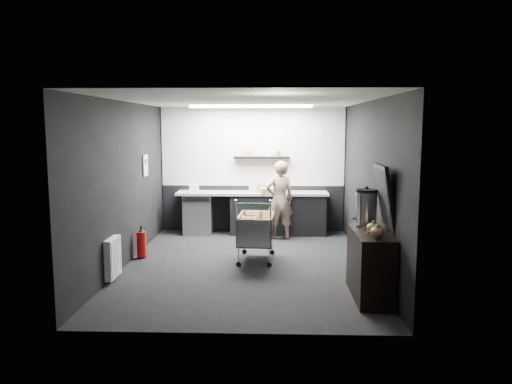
{
  "coord_description": "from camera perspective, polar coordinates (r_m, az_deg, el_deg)",
  "views": [
    {
      "loc": [
        0.45,
        -8.05,
        2.32
      ],
      "look_at": [
        0.15,
        0.4,
        1.17
      ],
      "focal_mm": 35.0,
      "sensor_mm": 36.0,
      "label": 1
    }
  ],
  "objects": [
    {
      "name": "wall_clock",
      "position": [
        10.81,
        7.1,
        6.76
      ],
      "size": [
        0.2,
        0.03,
        0.2
      ],
      "primitive_type": "cylinder",
      "rotation": [
        1.57,
        0.0,
        0.0
      ],
      "color": "white",
      "rests_on": "wall_back"
    },
    {
      "name": "wall_left",
      "position": [
        8.47,
        -14.81,
        0.89
      ],
      "size": [
        0.0,
        5.5,
        5.5
      ],
      "primitive_type": "plane",
      "rotation": [
        1.57,
        0.0,
        1.57
      ],
      "color": "black",
      "rests_on": "floor"
    },
    {
      "name": "person",
      "position": [
        10.14,
        2.72,
        -0.92
      ],
      "size": [
        0.66,
        0.52,
        1.6
      ],
      "primitive_type": "imported",
      "rotation": [
        0.0,
        0.0,
        3.41
      ],
      "color": "beige",
      "rests_on": "floor"
    },
    {
      "name": "cardboard_box",
      "position": [
        10.51,
        1.77,
        0.24
      ],
      "size": [
        0.63,
        0.55,
        0.11
      ],
      "primitive_type": "cube",
      "rotation": [
        0.0,
        0.0,
        0.32
      ],
      "color": "#9B7753",
      "rests_on": "prep_counter"
    },
    {
      "name": "fire_extinguisher",
      "position": [
        8.98,
        -12.95,
        -5.73
      ],
      "size": [
        0.16,
        0.16,
        0.54
      ],
      "color": "#B80E0C",
      "rests_on": "floor"
    },
    {
      "name": "wall_right",
      "position": [
        8.26,
        12.83,
        0.78
      ],
      "size": [
        0.0,
        5.5,
        5.5
      ],
      "primitive_type": "plane",
      "rotation": [
        1.57,
        0.0,
        -1.57
      ],
      "color": "black",
      "rests_on": "floor"
    },
    {
      "name": "kitchen_wall_panel",
      "position": [
        10.8,
        -0.38,
        5.22
      ],
      "size": [
        3.95,
        0.02,
        1.7
      ],
      "primitive_type": "cube",
      "color": "silver",
      "rests_on": "wall_back"
    },
    {
      "name": "white_container",
      "position": [
        10.64,
        -7.09,
        0.43
      ],
      "size": [
        0.18,
        0.14,
        0.16
      ],
      "primitive_type": "cube",
      "rotation": [
        0.0,
        0.0,
        -0.01
      ],
      "color": "white",
      "rests_on": "prep_counter"
    },
    {
      "name": "radiator",
      "position": [
        7.79,
        -16.04,
        -7.23
      ],
      "size": [
        0.1,
        0.5,
        0.6
      ],
      "primitive_type": "cube",
      "color": "white",
      "rests_on": "wall_left"
    },
    {
      "name": "wall_back",
      "position": [
        10.85,
        -0.37,
        2.59
      ],
      "size": [
        5.5,
        0.0,
        5.5
      ],
      "primitive_type": "plane",
      "rotation": [
        1.57,
        0.0,
        0.0
      ],
      "color": "black",
      "rests_on": "floor"
    },
    {
      "name": "ceiling",
      "position": [
        8.07,
        -1.2,
        10.42
      ],
      "size": [
        5.5,
        5.5,
        0.0
      ],
      "primitive_type": "plane",
      "rotation": [
        3.14,
        0.0,
        0.0
      ],
      "color": "white",
      "rests_on": "wall_back"
    },
    {
      "name": "ceiling_strip",
      "position": [
        9.92,
        -0.59,
        9.74
      ],
      "size": [
        2.4,
        0.2,
        0.04
      ],
      "primitive_type": "cube",
      "color": "white",
      "rests_on": "ceiling"
    },
    {
      "name": "floor",
      "position": [
        8.39,
        -1.14,
        -8.33
      ],
      "size": [
        5.5,
        5.5,
        0.0
      ],
      "primitive_type": "plane",
      "color": "black",
      "rests_on": "ground"
    },
    {
      "name": "prep_counter",
      "position": [
        10.64,
        0.29,
        -2.37
      ],
      "size": [
        3.2,
        0.61,
        0.9
      ],
      "color": "black",
      "rests_on": "floor"
    },
    {
      "name": "sideboard",
      "position": [
        6.95,
        12.97,
        -7.04
      ],
      "size": [
        0.51,
        1.2,
        1.8
      ],
      "color": "black",
      "rests_on": "floor"
    },
    {
      "name": "pink_tub",
      "position": [
        10.56,
        -0.27,
        0.55
      ],
      "size": [
        0.2,
        0.2,
        0.2
      ],
      "primitive_type": "cylinder",
      "color": "silver",
      "rests_on": "prep_counter"
    },
    {
      "name": "floating_shelf",
      "position": [
        10.7,
        0.67,
        3.96
      ],
      "size": [
        1.2,
        0.22,
        0.04
      ],
      "primitive_type": "cube",
      "color": "black",
      "rests_on": "wall_back"
    },
    {
      "name": "poster_red_band",
      "position": [
        9.68,
        -12.51,
        3.39
      ],
      "size": [
        0.02,
        0.22,
        0.1
      ],
      "primitive_type": "cube",
      "color": "red",
      "rests_on": "poster"
    },
    {
      "name": "dado_panel",
      "position": [
        10.94,
        -0.37,
        -1.86
      ],
      "size": [
        3.95,
        0.02,
        1.0
      ],
      "primitive_type": "cube",
      "color": "black",
      "rests_on": "wall_back"
    },
    {
      "name": "poster",
      "position": [
        9.69,
        -12.53,
        2.98
      ],
      "size": [
        0.02,
        0.3,
        0.4
      ],
      "primitive_type": "cube",
      "color": "white",
      "rests_on": "wall_left"
    },
    {
      "name": "shopping_cart",
      "position": [
        8.54,
        -0.01,
        -4.49
      ],
      "size": [
        0.64,
        1.0,
        1.08
      ],
      "color": "silver",
      "rests_on": "floor"
    },
    {
      "name": "wall_front",
      "position": [
        5.41,
        -2.78,
        -2.61
      ],
      "size": [
        5.5,
        0.0,
        5.5
      ],
      "primitive_type": "plane",
      "rotation": [
        -1.57,
        0.0,
        0.0
      ],
      "color": "black",
      "rests_on": "floor"
    }
  ]
}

